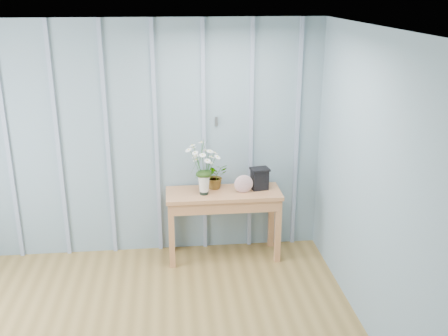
{
  "coord_description": "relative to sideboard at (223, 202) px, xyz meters",
  "views": [
    {
      "loc": [
        0.4,
        -3.06,
        2.78
      ],
      "look_at": [
        0.93,
        1.94,
        1.03
      ],
      "focal_mm": 42.0,
      "sensor_mm": 36.0,
      "label": 1
    }
  ],
  "objects": [
    {
      "name": "sideboard",
      "position": [
        0.0,
        0.0,
        0.0
      ],
      "size": [
        1.2,
        0.45,
        0.75
      ],
      "color": "#AD6E42",
      "rests_on": "ground"
    },
    {
      "name": "carved_box",
      "position": [
        0.39,
        0.04,
        0.23
      ],
      "size": [
        0.21,
        0.18,
        0.23
      ],
      "color": "black",
      "rests_on": "sideboard"
    },
    {
      "name": "daisy_vase",
      "position": [
        -0.21,
        -0.04,
        0.47
      ],
      "size": [
        0.4,
        0.31,
        0.57
      ],
      "color": "black",
      "rests_on": "sideboard"
    },
    {
      "name": "spider_plant",
      "position": [
        -0.08,
        0.12,
        0.25
      ],
      "size": [
        0.3,
        0.28,
        0.27
      ],
      "primitive_type": "imported",
      "rotation": [
        0.0,
        0.0,
        0.33
      ],
      "color": "#1A350F",
      "rests_on": "sideboard"
    },
    {
      "name": "felt_disc_vessel",
      "position": [
        0.2,
        -0.05,
        0.21
      ],
      "size": [
        0.2,
        0.06,
        0.2
      ],
      "primitive_type": "ellipsoid",
      "rotation": [
        0.0,
        0.0,
        0.02
      ],
      "color": "#90465A",
      "rests_on": "sideboard"
    },
    {
      "name": "room_shell",
      "position": [
        -0.93,
        -1.08,
        1.35
      ],
      "size": [
        4.0,
        4.5,
        2.5
      ],
      "color": "gray",
      "rests_on": "ground"
    }
  ]
}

